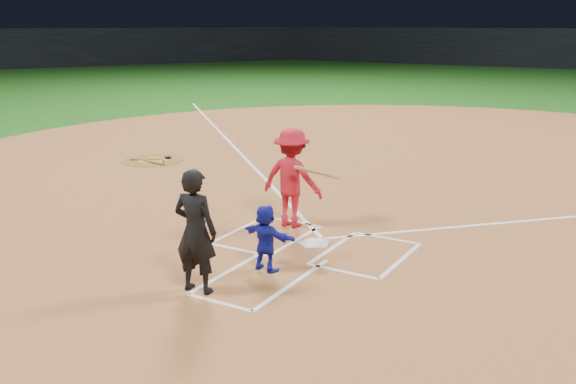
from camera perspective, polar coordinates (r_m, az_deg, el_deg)
The scene contains 13 objects.
ground at distance 11.22m, azimuth 2.36°, elevation -4.68°, with size 120.00×120.00×0.00m, color #154B12.
home_plate_dirt at distance 16.56m, azimuth 12.15°, elevation 1.48°, with size 28.00×28.00×0.01m, color brown.
home_plate at distance 11.22m, azimuth 2.36°, elevation -4.58°, with size 0.60×0.60×0.02m, color silver.
on_deck_circle at distance 18.24m, azimuth -11.91°, elevation 2.77°, with size 1.70×1.70×0.01m, color brown.
on_deck_logo at distance 18.24m, azimuth -11.91°, elevation 2.79°, with size 0.80×0.80×0.00m, color gold.
on_deck_bat_a at distance 18.32m, azimuth -11.05°, elevation 2.98°, with size 0.06×0.06×0.84m, color #A56A3C.
on_deck_bat_b at distance 18.30m, azimuth -12.59°, elevation 2.88°, with size 0.06×0.06×0.84m, color #A1643B.
on_deck_bat_c at distance 17.82m, azimuth -11.84°, elevation 2.61°, with size 0.06×0.06×0.84m, color #8F5D34.
bat_weight_donut at distance 18.40m, azimuth -10.62°, elevation 3.03°, with size 0.19×0.19×0.05m, color black.
catcher at distance 9.90m, azimuth -1.99°, elevation -4.10°, with size 0.98×0.31×1.06m, color #141CA6.
umpire at distance 9.11m, azimuth -8.23°, elevation -3.47°, with size 0.66×0.43×1.81m, color black.
chalk_markings at distance 15.90m, azimuth 11.34°, elevation 1.00°, with size 28.35×17.32×0.01m.
batter_at_plate at distance 11.94m, azimuth 0.35°, elevation 1.26°, with size 1.57×0.78×1.86m.
Camera 1 is at (4.92, -9.35, 3.77)m, focal length 40.00 mm.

